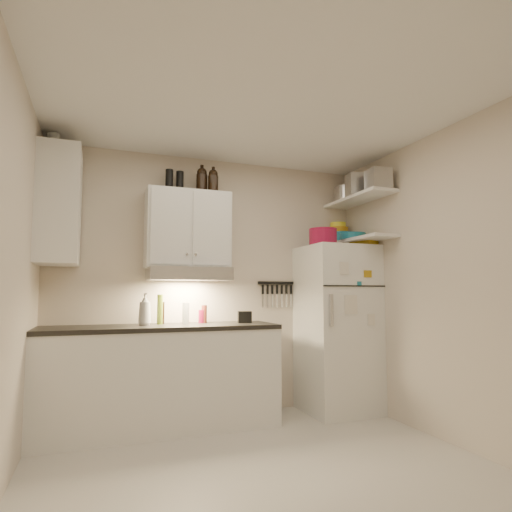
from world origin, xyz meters
name	(u,v)px	position (x,y,z in m)	size (l,w,h in m)	color
floor	(268,476)	(0.00, 0.00, -0.01)	(3.20, 3.00, 0.02)	beige
ceiling	(267,99)	(0.00, 0.00, 2.61)	(3.20, 3.00, 0.02)	white
back_wall	(213,284)	(0.00, 1.51, 1.30)	(3.20, 0.02, 2.60)	beige
left_wall	(3,277)	(-1.61, 0.00, 1.30)	(0.02, 3.00, 2.60)	beige
right_wall	(448,282)	(1.61, 0.00, 1.30)	(0.02, 3.00, 2.60)	beige
base_cabinet	(161,379)	(-0.55, 1.20, 0.44)	(2.10, 0.60, 0.88)	white
countertop	(162,327)	(-0.55, 1.20, 0.90)	(2.10, 0.62, 0.04)	black
upper_cabinet	(188,230)	(-0.30, 1.33, 1.83)	(0.80, 0.33, 0.75)	white
side_cabinet	(59,206)	(-1.44, 1.20, 1.95)	(0.33, 0.55, 1.00)	white
range_hood	(188,274)	(-0.30, 1.27, 1.39)	(0.76, 0.46, 0.12)	silver
fridge	(337,328)	(1.25, 1.16, 0.85)	(0.70, 0.68, 1.70)	white
shelf_hi	(358,199)	(1.45, 1.02, 2.20)	(0.30, 0.95, 0.03)	white
shelf_lo	(359,240)	(1.45, 1.02, 1.76)	(0.30, 0.95, 0.03)	white
knife_strip	(276,283)	(0.70, 1.49, 1.32)	(0.42, 0.02, 0.03)	black
dutch_oven	(323,237)	(1.03, 1.04, 1.78)	(0.28, 0.28, 0.16)	maroon
book_stack	(364,242)	(1.50, 1.01, 1.75)	(0.23, 0.28, 0.10)	#BD9117
spice_jar	(347,242)	(1.33, 1.08, 1.75)	(0.06, 0.06, 0.09)	silver
stock_pot	(346,196)	(1.51, 1.34, 2.31)	(0.27, 0.27, 0.19)	silver
tin_a	(358,185)	(1.41, 0.96, 2.33)	(0.23, 0.20, 0.23)	#AAAAAD
tin_b	(378,180)	(1.44, 0.66, 2.32)	(0.20, 0.20, 0.20)	#AAAAAD
bowl_teal	(342,238)	(1.45, 1.37, 1.83)	(0.28, 0.28, 0.11)	#186D88
bowl_orange	(338,231)	(1.45, 1.43, 1.92)	(0.23, 0.23, 0.07)	orange
bowl_yellow	(338,225)	(1.45, 1.43, 1.98)	(0.18, 0.18, 0.06)	yellow
plates	(353,237)	(1.42, 1.09, 1.81)	(0.27, 0.27, 0.07)	#186D88
growler_a	(202,180)	(-0.17, 1.32, 2.33)	(0.11, 0.11, 0.26)	black
growler_b	(213,181)	(-0.07, 1.27, 2.32)	(0.10, 0.10, 0.24)	black
thermos_a	(180,182)	(-0.37, 1.39, 2.31)	(0.07, 0.07, 0.21)	black
thermos_b	(169,180)	(-0.48, 1.36, 2.31)	(0.07, 0.07, 0.21)	black
side_jar	(53,142)	(-1.51, 1.22, 2.52)	(0.10, 0.10, 0.14)	silver
soap_bottle	(145,307)	(-0.70, 1.23, 1.08)	(0.12, 0.13, 0.32)	white
pepper_mill	(204,314)	(-0.12, 1.35, 1.01)	(0.05, 0.05, 0.17)	#5B241B
oil_bottle	(160,309)	(-0.55, 1.31, 1.06)	(0.05, 0.05, 0.28)	#576D1B
vinegar_bottle	(162,313)	(-0.53, 1.34, 1.02)	(0.04, 0.04, 0.21)	black
clear_bottle	(186,313)	(-0.31, 1.29, 1.02)	(0.07, 0.07, 0.20)	silver
red_jar	(202,316)	(-0.15, 1.36, 0.98)	(0.06, 0.06, 0.13)	maroon
caddy	(245,317)	(0.26, 1.24, 0.98)	(0.13, 0.09, 0.11)	black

